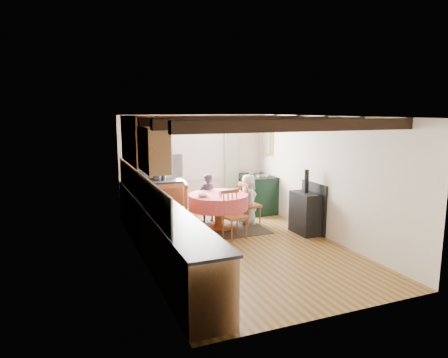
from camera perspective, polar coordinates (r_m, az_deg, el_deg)
name	(u,v)px	position (r m, az deg, el deg)	size (l,w,h in m)	color
floor	(240,247)	(7.56, 2.30, -9.59)	(3.60, 5.50, 0.00)	olive
ceiling	(241,116)	(7.13, 2.44, 8.92)	(3.60, 5.50, 0.00)	white
wall_back	(194,164)	(9.79, -4.28, 2.09)	(3.60, 0.00, 2.40)	silver
wall_front	(336,222)	(4.94, 15.68, -5.93)	(3.60, 0.00, 2.40)	silver
wall_left	(141,191)	(6.72, -11.76, -1.63)	(0.00, 5.50, 2.40)	silver
wall_right	(324,177)	(8.15, 13.98, 0.26)	(0.00, 5.50, 2.40)	silver
beam_a	(304,125)	(5.38, 11.33, 7.50)	(3.60, 0.16, 0.16)	black
beam_b	(268,123)	(6.24, 6.26, 7.92)	(3.60, 0.16, 0.16)	black
beam_c	(241,121)	(7.13, 2.43, 8.19)	(3.60, 0.16, 0.16)	black
beam_d	(220,120)	(8.06, -0.54, 8.38)	(3.60, 0.16, 0.16)	black
beam_e	(204,119)	(8.99, -2.89, 8.52)	(3.60, 0.16, 0.16)	black
splash_left	(139,187)	(7.02, -12.04, -1.17)	(0.02, 4.50, 0.55)	beige
splash_back	(154,167)	(9.52, -9.98, 1.75)	(1.40, 0.02, 0.55)	beige
base_cabinet_left	(160,233)	(6.97, -9.09, -7.60)	(0.60, 5.30, 0.88)	olive
base_cabinet_back	(155,201)	(9.37, -9.79, -3.10)	(1.30, 0.60, 0.88)	olive
worktop_left	(160,207)	(6.85, -9.03, -3.91)	(0.64, 5.30, 0.04)	black
worktop_back	(155,181)	(9.26, -9.84, -0.35)	(1.30, 0.64, 0.04)	black
wall_cabinet_glass	(137,140)	(7.83, -12.31, 5.48)	(0.34, 1.80, 0.90)	olive
wall_cabinet_solid	(154,149)	(6.36, -9.98, 4.16)	(0.34, 0.90, 0.70)	olive
window_frame	(198,148)	(9.76, -3.72, 4.44)	(1.34, 0.03, 1.54)	white
window_pane	(198,148)	(9.77, -3.73, 4.44)	(1.20, 0.01, 1.40)	white
curtain_left	(165,171)	(9.51, -8.39, 1.17)	(0.35, 0.10, 2.10)	#A0A89E
curtain_right	(232,167)	(10.04, 1.08, 1.73)	(0.35, 0.10, 2.10)	#A0A89E
curtain_rod	(199,123)	(9.64, -3.60, 7.94)	(0.03, 0.03, 2.00)	black
wall_picture	(268,143)	(10.01, 6.22, 5.11)	(0.04, 0.50, 0.60)	gold
wall_plate	(234,143)	(10.08, 1.46, 5.19)	(0.30, 0.30, 0.02)	silver
rug	(218,229)	(8.62, -0.81, -7.08)	(1.91, 1.48, 0.01)	#332B20
dining_table	(218,212)	(8.52, -0.81, -4.68)	(1.26, 1.26, 0.76)	#E34364
chair_near	(235,215)	(7.88, 1.53, -5.12)	(0.41, 0.43, 0.96)	#995123
chair_left	(177,208)	(8.25, -6.69, -4.19)	(0.45, 0.47, 1.05)	#995123
chair_right	(250,204)	(8.82, 3.70, -3.53)	(0.41, 0.43, 0.96)	#995123
aga_range	(258,193)	(9.98, 4.79, -2.04)	(0.66, 1.02, 0.94)	black
cast_iron_stove	(306,202)	(8.34, 11.56, -3.18)	(0.40, 0.67, 1.33)	black
child_far	(207,198)	(9.01, -2.40, -2.72)	(0.41, 0.27, 1.12)	#2E2D41
child_right	(248,199)	(8.87, 3.46, -2.93)	(0.55, 0.35, 1.12)	silver
bowl_a	(203,195)	(8.21, -3.03, -2.32)	(0.24, 0.24, 0.06)	silver
bowl_b	(234,190)	(8.71, 1.40, -1.62)	(0.18, 0.18, 0.06)	silver
cup	(220,194)	(8.30, -0.52, -2.08)	(0.09, 0.09, 0.09)	silver
canister_tall	(143,176)	(9.24, -11.49, 0.45)	(0.14, 0.14, 0.24)	#262628
canister_wide	(156,176)	(9.31, -9.59, 0.40)	(0.16, 0.16, 0.18)	#262628
canister_slim	(163,174)	(9.24, -8.62, 0.65)	(0.10, 0.10, 0.28)	#262628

